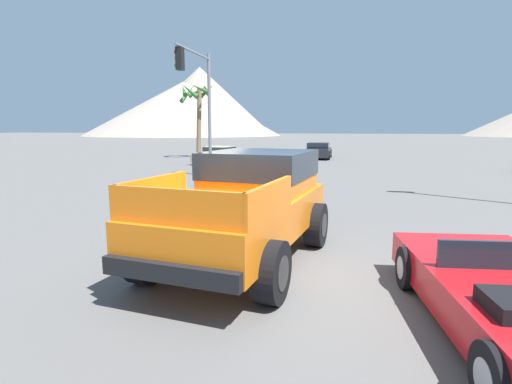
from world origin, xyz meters
name	(u,v)px	position (x,y,z in m)	size (l,w,h in m)	color
ground_plane	(263,271)	(0.00, 0.00, 0.00)	(320.00, 320.00, 0.00)	#5B5956
orange_pickup_truck	(249,199)	(-0.43, 0.71, 1.10)	(2.81, 5.10, 1.96)	orange
parked_car_tan	(219,154)	(-7.67, 19.76, 0.59)	(2.49, 4.81, 1.13)	tan
parked_car_dark	(318,150)	(-1.42, 25.44, 0.63)	(2.02, 4.19, 1.24)	#232328
traffic_light_main	(198,89)	(-5.60, 11.04, 4.12)	(0.38, 3.80, 5.91)	slate
palm_tree_tall	(196,101)	(-11.05, 24.10, 4.53)	(2.99, 2.97, 5.99)	brown
distant_mountain_range	(293,108)	(-17.92, 118.17, 8.42)	(173.00, 72.41, 21.56)	gray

